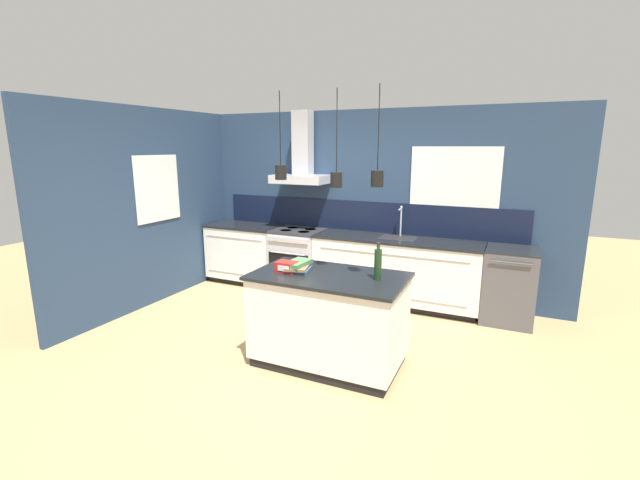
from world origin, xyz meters
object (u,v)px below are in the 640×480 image
at_px(bottle_on_island, 378,264).
at_px(red_supply_box, 287,267).
at_px(book_stack, 298,266).
at_px(dishwasher, 509,285).
at_px(oven_range, 298,260).

xyz_separation_m(bottle_on_island, red_supply_box, (-0.87, -0.12, -0.10)).
bearing_deg(book_stack, red_supply_box, -135.04).
bearing_deg(bottle_on_island, dishwasher, 58.97).
distance_m(oven_range, bottle_on_island, 2.61).
bearing_deg(oven_range, book_stack, -62.43).
relative_size(dishwasher, red_supply_box, 4.54).
xyz_separation_m(oven_range, dishwasher, (2.87, 0.00, -0.00)).
relative_size(oven_range, red_supply_box, 4.54).
bearing_deg(oven_range, red_supply_box, -65.38).
relative_size(dishwasher, bottle_on_island, 2.61).
height_order(dishwasher, bottle_on_island, bottle_on_island).
distance_m(bottle_on_island, book_stack, 0.80).
bearing_deg(dishwasher, oven_range, -179.92).
distance_m(oven_range, dishwasher, 2.87).
xyz_separation_m(book_stack, red_supply_box, (-0.08, -0.08, 0.00)).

